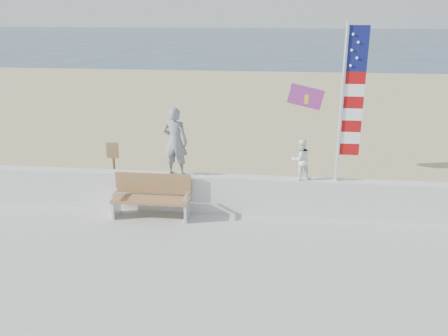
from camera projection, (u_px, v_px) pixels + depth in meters
The scene contains 9 objects.
ground at pixel (204, 259), 9.64m from camera, with size 220.00×220.00×0.00m, color #283B50.
sand at pixel (240, 140), 18.09m from camera, with size 90.00×40.00×0.08m, color tan.
seawall at pixel (217, 193), 11.32m from camera, with size 30.00×0.35×0.90m, color silver.
adult at pixel (175, 142), 11.02m from camera, with size 0.59×0.39×1.61m, color gray.
child at pixel (301, 159), 10.81m from camera, with size 0.46×0.36×0.96m, color white.
bench at pixel (152, 196), 11.03m from camera, with size 1.80×0.57×1.00m.
flag at pixel (348, 98), 10.24m from camera, with size 0.50×0.08×3.50m.
parafoil_kite at pixel (307, 97), 13.58m from camera, with size 1.07×0.34×0.72m.
sign at pixel (114, 164), 12.42m from camera, with size 0.32×0.07×1.46m.
Camera 1 is at (1.38, -8.42, 4.86)m, focal length 38.00 mm.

